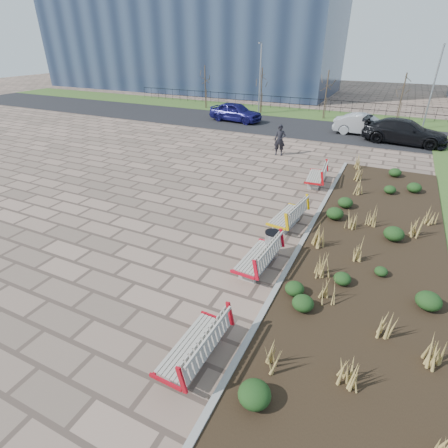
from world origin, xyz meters
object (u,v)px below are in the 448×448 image
at_px(bench_a, 193,344).
at_px(bench_b, 257,255).
at_px(bench_c, 287,214).
at_px(car_black, 405,132).
at_px(lamp_east, 433,88).
at_px(car_blue, 236,112).
at_px(pedestrian, 280,140).
at_px(lamp_west, 260,80).
at_px(bench_d, 316,175).
at_px(car_silver, 365,125).
at_px(litter_bin, 272,244).

bearing_deg(bench_a, bench_b, 91.71).
distance_m(bench_c, car_black, 15.46).
xyz_separation_m(bench_c, lamp_east, (5.00, 20.54, 2.54)).
bearing_deg(car_blue, lamp_east, -68.04).
xyz_separation_m(bench_b, pedestrian, (-3.14, 11.93, 0.43)).
xyz_separation_m(bench_b, bench_c, (0.00, 3.19, 0.00)).
height_order(bench_c, lamp_west, lamp_west).
bearing_deg(bench_b, bench_d, 93.27).
bearing_deg(car_silver, lamp_west, 66.15).
bearing_deg(bench_d, bench_a, -95.28).
xyz_separation_m(bench_c, bench_d, (0.00, 4.78, 0.00)).
bearing_deg(pedestrian, car_black, 30.59).
distance_m(litter_bin, car_blue, 21.16).
bearing_deg(bench_c, litter_bin, -79.09).
distance_m(car_silver, lamp_east, 6.21).
height_order(litter_bin, car_black, car_black).
distance_m(car_silver, car_black, 3.05).
height_order(bench_c, lamp_east, lamp_east).
bearing_deg(bench_d, litter_bin, -93.97).
xyz_separation_m(bench_a, bench_c, (0.00, 7.14, 0.00)).
bearing_deg(litter_bin, lamp_west, 111.89).
xyz_separation_m(bench_a, bench_b, (0.00, 3.95, 0.00)).
relative_size(car_silver, car_black, 0.81).
xyz_separation_m(bench_a, lamp_east, (5.00, 27.68, 2.54)).
height_order(bench_c, car_silver, car_silver).
xyz_separation_m(bench_b, litter_bin, (0.16, 0.93, -0.06)).
height_order(bench_b, car_blue, car_blue).
bearing_deg(bench_b, litter_bin, 83.38).
bearing_deg(bench_a, lamp_east, 81.47).
distance_m(bench_d, pedestrian, 5.07).
xyz_separation_m(pedestrian, car_blue, (-6.45, 7.77, -0.13)).
bearing_deg(lamp_east, pedestrian, -124.60).
distance_m(bench_d, lamp_west, 18.32).
xyz_separation_m(bench_a, bench_d, (0.00, 11.92, 0.00)).
distance_m(bench_d, lamp_east, 16.72).
height_order(bench_b, bench_c, same).
distance_m(car_blue, lamp_east, 15.31).
relative_size(bench_c, lamp_east, 0.35).
xyz_separation_m(pedestrian, car_silver, (4.10, 7.68, -0.18)).
height_order(bench_d, car_black, car_black).
height_order(car_black, lamp_west, lamp_west).
bearing_deg(lamp_west, car_blue, -98.37).
bearing_deg(bench_b, bench_a, -86.73).
bearing_deg(car_blue, car_black, -89.88).
height_order(car_blue, car_black, car_black).
distance_m(litter_bin, lamp_west, 24.71).
height_order(car_blue, car_silver, car_blue).
xyz_separation_m(bench_b, lamp_east, (5.00, 23.73, 2.54)).
distance_m(pedestrian, lamp_west, 13.34).
bearing_deg(car_black, pedestrian, 138.12).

